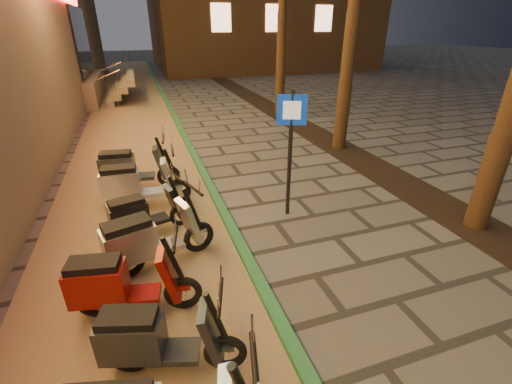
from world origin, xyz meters
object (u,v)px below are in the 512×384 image
object	(u,v)px
scooter_9	(130,168)
pedestrian_sign	(291,138)
scooter_8	(135,184)
scooter_4	(155,339)
scooter_7	(142,214)
scooter_6	(148,240)
scooter_5	(119,284)

from	to	relation	value
scooter_9	pedestrian_sign	bearing A→B (deg)	-29.53
scooter_8	pedestrian_sign	bearing A→B (deg)	-19.73
scooter_4	scooter_7	world-z (taller)	scooter_4
scooter_4	scooter_6	bearing A→B (deg)	105.79
pedestrian_sign	scooter_4	size ratio (longest dim) A/B	1.60
scooter_4	scooter_6	xyz separation A→B (m)	(0.03, 1.87, 0.06)
pedestrian_sign	scooter_6	xyz separation A→B (m)	(-2.73, -0.94, -1.06)
scooter_5	scooter_9	xyz separation A→B (m)	(0.16, 4.03, 0.03)
scooter_4	scooter_7	distance (m)	2.88
scooter_4	scooter_5	size ratio (longest dim) A/B	0.93
scooter_8	scooter_9	world-z (taller)	scooter_8
scooter_4	scooter_9	bearing A→B (deg)	109.12
scooter_5	scooter_7	xyz separation A→B (m)	(0.34, 1.87, -0.04)
pedestrian_sign	scooter_5	size ratio (longest dim) A/B	1.49
scooter_4	scooter_8	xyz separation A→B (m)	(-0.12, 4.06, 0.07)
scooter_5	scooter_8	size ratio (longest dim) A/B	0.93
pedestrian_sign	scooter_5	distance (m)	3.78
scooter_9	scooter_8	bearing A→B (deg)	-77.43
scooter_7	scooter_8	xyz separation A→B (m)	(-0.09, 1.18, 0.08)
scooter_5	scooter_7	world-z (taller)	scooter_5
scooter_5	scooter_7	distance (m)	1.90
scooter_6	scooter_7	distance (m)	1.01
scooter_5	scooter_7	bearing A→B (deg)	90.17
scooter_6	scooter_7	size ratio (longest dim) A/B	1.16
scooter_9	scooter_4	bearing A→B (deg)	-80.41
scooter_5	scooter_6	bearing A→B (deg)	75.53
pedestrian_sign	scooter_5	xyz separation A→B (m)	(-3.14, -1.81, -1.10)
scooter_6	scooter_7	bearing A→B (deg)	76.76
scooter_5	scooter_9	bearing A→B (deg)	98.23
scooter_6	pedestrian_sign	bearing A→B (deg)	2.28
scooter_4	scooter_8	world-z (taller)	scooter_8
pedestrian_sign	scooter_8	world-z (taller)	pedestrian_sign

